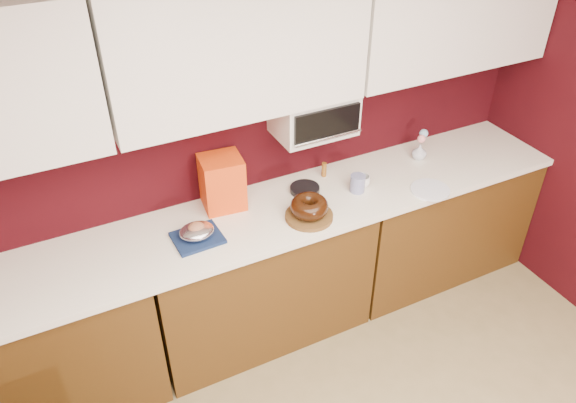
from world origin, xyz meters
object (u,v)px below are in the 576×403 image
(toaster_oven, at_px, (313,113))
(bundt_cake, at_px, (309,206))
(foil_ham_nest, at_px, (197,231))
(flower_vase, at_px, (420,151))
(coffee_mug, at_px, (362,180))
(blue_jar, at_px, (358,183))
(pandoro_box, at_px, (222,182))

(toaster_oven, height_order, bundt_cake, toaster_oven)
(foil_ham_nest, bearing_deg, flower_vase, 5.31)
(toaster_oven, relative_size, coffee_mug, 4.79)
(toaster_oven, distance_m, blue_jar, 0.51)
(toaster_oven, distance_m, bundt_cake, 0.53)
(toaster_oven, bearing_deg, flower_vase, -4.70)
(pandoro_box, height_order, flower_vase, pandoro_box)
(bundt_cake, height_order, foil_ham_nest, bundt_cake)
(pandoro_box, relative_size, coffee_mug, 3.35)
(bundt_cake, height_order, coffee_mug, bundt_cake)
(toaster_oven, distance_m, flower_vase, 0.87)
(foil_ham_nest, height_order, pandoro_box, pandoro_box)
(bundt_cake, bearing_deg, coffee_mug, 17.17)
(coffee_mug, xyz_separation_m, flower_vase, (0.51, 0.11, 0.01))
(foil_ham_nest, bearing_deg, bundt_cake, -9.15)
(blue_jar, xyz_separation_m, flower_vase, (0.56, 0.14, 0.00))
(blue_jar, bearing_deg, foil_ham_nest, -179.53)
(toaster_oven, distance_m, foil_ham_nest, 0.93)
(pandoro_box, bearing_deg, toaster_oven, 3.74)
(foil_ham_nest, distance_m, coffee_mug, 1.06)
(flower_vase, bearing_deg, blue_jar, -166.23)
(foil_ham_nest, xyz_separation_m, flower_vase, (1.57, 0.15, 0.00))
(foil_ham_nest, xyz_separation_m, coffee_mug, (1.06, 0.03, -0.01))
(pandoro_box, distance_m, flower_vase, 1.34)
(coffee_mug, bearing_deg, pandoro_box, 166.37)
(toaster_oven, bearing_deg, blue_jar, -44.68)
(bundt_cake, distance_m, flower_vase, 0.98)
(foil_ham_nest, distance_m, blue_jar, 1.01)
(blue_jar, height_order, flower_vase, flower_vase)
(toaster_oven, relative_size, flower_vase, 3.89)
(pandoro_box, bearing_deg, bundt_cake, -34.98)
(pandoro_box, relative_size, blue_jar, 2.93)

